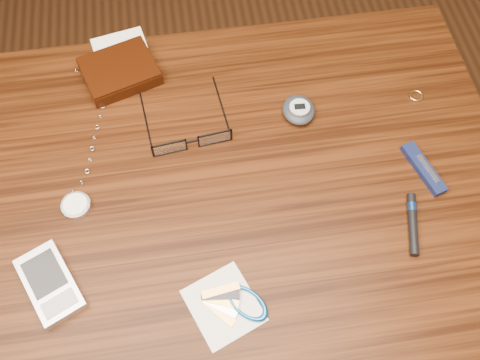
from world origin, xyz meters
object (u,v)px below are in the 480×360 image
at_px(pedometer, 299,110).
at_px(desk, 202,228).
at_px(pocket_watch, 77,200).
at_px(pocket_knife, 424,169).
at_px(pda_phone, 50,283).
at_px(wallet_and_card, 120,70).
at_px(notepad_keys, 235,304).
at_px(eyeglasses, 191,139).

bearing_deg(pedometer, desk, -143.16).
relative_size(pocket_watch, pocket_knife, 2.97).
xyz_separation_m(desk, pocket_watch, (-0.18, 0.03, 0.11)).
height_order(desk, pda_phone, pda_phone).
height_order(wallet_and_card, notepad_keys, wallet_and_card).
height_order(desk, eyeglasses, eyeglasses).
bearing_deg(pda_phone, notepad_keys, -14.50).
bearing_deg(desk, pda_phone, -155.14).
height_order(wallet_and_card, eyeglasses, eyeglasses).
bearing_deg(pocket_watch, desk, -8.18).
xyz_separation_m(wallet_and_card, pocket_knife, (0.46, -0.26, -0.01)).
bearing_deg(pda_phone, pocket_watch, 73.64).
xyz_separation_m(pocket_watch, pocket_knife, (0.54, -0.02, 0.00)).
distance_m(wallet_and_card, pedometer, 0.32).
distance_m(eyeglasses, pda_phone, 0.30).
height_order(eyeglasses, pedometer, eyeglasses).
relative_size(desk, pocket_watch, 3.40).
relative_size(eyeglasses, pocket_knife, 1.50).
xyz_separation_m(pda_phone, pedometer, (0.40, 0.24, 0.00)).
distance_m(wallet_and_card, pda_phone, 0.38).
relative_size(wallet_and_card, notepad_keys, 1.38).
height_order(pocket_watch, pedometer, pedometer).
relative_size(desk, notepad_keys, 7.73).
distance_m(pedometer, pocket_knife, 0.22).
distance_m(eyeglasses, pocket_watch, 0.20).
bearing_deg(wallet_and_card, eyeglasses, -56.00).
distance_m(desk, pocket_watch, 0.21).
distance_m(desk, pocket_knife, 0.37).
height_order(wallet_and_card, pda_phone, wallet_and_card).
xyz_separation_m(pocket_watch, pda_phone, (-0.04, -0.13, 0.00)).
distance_m(desk, pda_phone, 0.26).
distance_m(pocket_watch, notepad_keys, 0.29).
height_order(wallet_and_card, pocket_knife, wallet_and_card).
relative_size(wallet_and_card, pocket_watch, 0.61).
distance_m(pedometer, notepad_keys, 0.34).
bearing_deg(eyeglasses, wallet_and_card, 124.00).
xyz_separation_m(wallet_and_card, pedometer, (0.29, -0.13, -0.00)).
relative_size(wallet_and_card, eyeglasses, 1.21).
bearing_deg(notepad_keys, wallet_and_card, 107.86).
height_order(pda_phone, pocket_knife, pda_phone).
height_order(pocket_watch, notepad_keys, pocket_watch).
relative_size(eyeglasses, pda_phone, 1.16).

